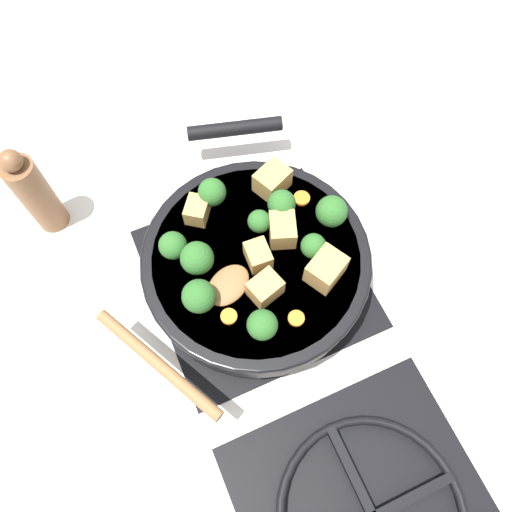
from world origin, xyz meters
TOP-DOWN VIEW (x-y plane):
  - ground_plane at (0.00, 0.00)m, footprint 2.40×2.40m
  - front_burner_grate at (0.00, 0.00)m, footprint 0.31×0.31m
  - skillet_pan at (-0.00, -0.00)m, footprint 0.33×0.43m
  - wooden_spoon at (0.12, 0.06)m, footprint 0.22×0.20m
  - tofu_cube_center_large at (-0.07, -0.09)m, footprint 0.06×0.05m
  - tofu_cube_near_handle at (-0.05, -0.01)m, footprint 0.05×0.05m
  - tofu_cube_east_chunk at (0.01, 0.06)m, footprint 0.05×0.04m
  - tofu_cube_west_chunk at (-0.07, 0.06)m, footprint 0.06×0.06m
  - tofu_cube_back_piece at (-0.00, 0.01)m, footprint 0.03×0.04m
  - tofu_cube_front_piece at (0.05, -0.09)m, footprint 0.05×0.05m
  - broccoli_floret_near_spoon at (0.02, -0.11)m, footprint 0.04×0.04m
  - broccoli_floret_center_top at (0.04, 0.10)m, footprint 0.04×0.04m
  - broccoli_floret_east_rim at (-0.06, -0.05)m, footprint 0.04×0.04m
  - broccoli_floret_west_rim at (0.10, 0.04)m, footprint 0.05×0.05m
  - broccoli_floret_north_edge at (-0.02, -0.04)m, footprint 0.03×0.03m
  - broccoli_floret_south_cluster at (-0.12, -0.01)m, footprint 0.05×0.05m
  - broccoli_floret_mid_floret at (-0.07, 0.03)m, footprint 0.04×0.04m
  - broccoli_floret_small_inner at (0.08, -0.02)m, footprint 0.05×0.05m
  - broccoli_floret_tall_stem at (0.10, -0.05)m, footprint 0.04×0.04m
  - carrot_slice_orange_thin at (-0.10, -0.06)m, footprint 0.02×0.02m
  - carrot_slice_near_center at (0.07, 0.07)m, footprint 0.02×0.02m
  - carrot_slice_edge_slice at (-0.01, 0.11)m, footprint 0.02×0.02m
  - pepper_mill at (0.26, -0.23)m, footprint 0.05×0.05m

SIDE VIEW (x-z plane):
  - ground_plane at x=0.00m, z-range 0.00..0.00m
  - front_burner_grate at x=0.00m, z-range 0.00..0.03m
  - skillet_pan at x=0.00m, z-range 0.03..0.08m
  - pepper_mill at x=0.26m, z-range -0.01..0.17m
  - carrot_slice_orange_thin at x=-0.10m, z-range 0.08..0.09m
  - carrot_slice_near_center at x=0.07m, z-range 0.08..0.09m
  - carrot_slice_edge_slice at x=-0.01m, z-range 0.08..0.09m
  - wooden_spoon at x=0.12m, z-range 0.08..0.10m
  - tofu_cube_front_piece at x=0.05m, z-range 0.08..0.11m
  - tofu_cube_back_piece at x=0.00m, z-range 0.08..0.11m
  - tofu_cube_east_chunk at x=0.01m, z-range 0.08..0.11m
  - tofu_cube_near_handle at x=-0.05m, z-range 0.08..0.12m
  - tofu_cube_center_large at x=-0.07m, z-range 0.08..0.12m
  - tofu_cube_west_chunk at x=-0.07m, z-range 0.08..0.12m
  - broccoli_floret_north_edge at x=-0.02m, z-range 0.08..0.13m
  - broccoli_floret_mid_floret at x=-0.07m, z-range 0.08..0.13m
  - broccoli_floret_tall_stem at x=0.10m, z-range 0.08..0.13m
  - broccoli_floret_center_top at x=0.04m, z-range 0.08..0.13m
  - broccoli_floret_east_rim at x=-0.06m, z-range 0.08..0.13m
  - broccoli_floret_near_spoon at x=0.02m, z-range 0.08..0.13m
  - broccoli_floret_south_cluster at x=-0.12m, z-range 0.08..0.14m
  - broccoli_floret_west_rim at x=0.10m, z-range 0.08..0.14m
  - broccoli_floret_small_inner at x=0.08m, z-range 0.08..0.14m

